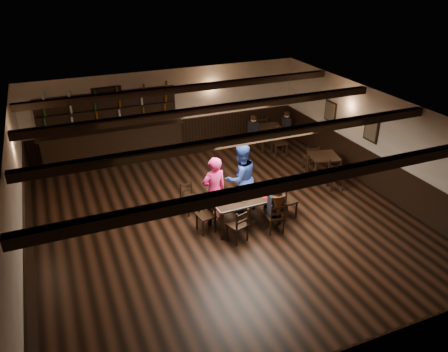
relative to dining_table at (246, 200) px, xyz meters
name	(u,v)px	position (x,y,z in m)	size (l,w,h in m)	color
ground	(229,223)	(-0.35, 0.21, -0.68)	(10.00, 10.00, 0.00)	black
room_shell	(229,158)	(-0.34, 0.25, 1.07)	(9.02, 10.02, 2.71)	beige
dining_table	(246,200)	(0.00, 0.00, 0.00)	(1.69, 0.88, 0.75)	black
chair_near_left	(240,223)	(-0.43, -0.61, -0.18)	(0.49, 0.48, 0.85)	black
chair_near_right	(276,215)	(0.51, -0.61, -0.20)	(0.42, 0.40, 0.82)	black
chair_end_left	(209,212)	(-0.90, 0.11, -0.19)	(0.42, 0.44, 0.84)	black
chair_end_right	(284,198)	(1.01, -0.08, -0.14)	(0.46, 0.48, 0.93)	black
chair_far_pushed	(188,195)	(-1.07, 1.12, -0.20)	(0.47, 0.46, 0.81)	black
woman_pink	(214,191)	(-0.64, 0.41, 0.19)	(0.63, 0.41, 1.73)	#FE236C
man_blue	(241,178)	(0.18, 0.69, 0.23)	(0.88, 0.68, 1.81)	navy
seated_person	(276,201)	(0.51, -0.56, 0.16)	(0.34, 0.51, 0.83)	black
cake	(230,199)	(-0.40, 0.02, 0.12)	(0.34, 0.34, 0.11)	white
plate_stack_a	(243,197)	(-0.11, -0.08, 0.17)	(0.19, 0.19, 0.18)	white
plate_stack_b	(251,192)	(0.14, 0.03, 0.16)	(0.15, 0.15, 0.18)	white
tea_light	(248,194)	(0.11, 0.10, 0.10)	(0.05, 0.05, 0.06)	#A5A8AD
salt_shaker	(260,194)	(0.36, -0.03, 0.12)	(0.04, 0.04, 0.09)	silver
pepper_shaker	(263,194)	(0.41, -0.09, 0.13)	(0.04, 0.04, 0.10)	#A5A8AD
drink_glass	(255,191)	(0.30, 0.11, 0.12)	(0.06, 0.06, 0.10)	silver
menu_red	(264,195)	(0.46, -0.07, 0.08)	(0.27, 0.19, 0.00)	maroon
menu_blue	(266,191)	(0.59, 0.09, 0.08)	(0.31, 0.22, 0.00)	#0F144F
bar_counter	(113,140)	(-2.26, 4.93, 0.05)	(4.43, 0.70, 2.20)	black
back_table_a	(324,159)	(3.12, 1.34, -0.03)	(0.97, 0.97, 0.75)	black
back_table_b	(269,130)	(2.76, 3.98, -0.02)	(0.98, 0.98, 0.75)	black
bg_patron_left	(253,126)	(2.23, 4.12, 0.15)	(0.29, 0.39, 0.72)	black
bg_patron_right	(286,122)	(3.46, 4.09, 0.15)	(0.27, 0.38, 0.72)	black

